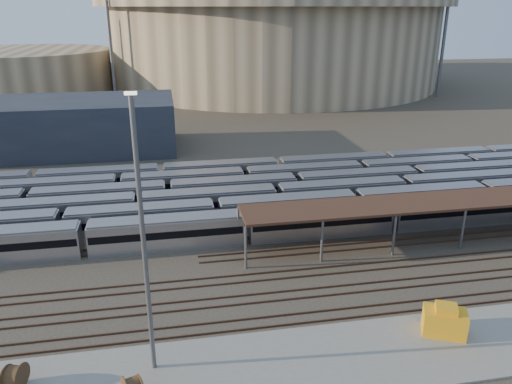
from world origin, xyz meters
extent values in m
plane|color=#383026|center=(0.00, 0.00, 0.00)|extent=(420.00, 420.00, 0.00)
cube|color=gray|center=(-5.00, -15.00, 0.10)|extent=(50.00, 9.00, 0.20)
cube|color=silver|center=(-6.90, 8.00, 1.80)|extent=(112.00, 2.90, 3.60)
cube|color=silver|center=(8.78, 12.20, 1.80)|extent=(112.00, 2.90, 3.60)
cube|color=silver|center=(-1.11, 16.40, 1.80)|extent=(112.00, 2.90, 3.60)
cube|color=silver|center=(2.86, 20.60, 1.80)|extent=(112.00, 2.90, 3.60)
cube|color=silver|center=(-4.22, 24.80, 1.80)|extent=(112.00, 2.90, 3.60)
cube|color=silver|center=(1.93, 29.00, 1.80)|extent=(112.00, 2.90, 3.60)
cylinder|color=#5C5D61|center=(-8.00, 1.30, 2.50)|extent=(0.30, 0.30, 5.00)
cylinder|color=#5C5D61|center=(-8.00, 6.70, 2.50)|extent=(0.30, 0.30, 5.00)
cylinder|color=#5C5D61|center=(0.57, 1.30, 2.50)|extent=(0.30, 0.30, 5.00)
cylinder|color=#5C5D61|center=(0.57, 6.70, 2.50)|extent=(0.30, 0.30, 5.00)
cylinder|color=#5C5D61|center=(9.14, 1.30, 2.50)|extent=(0.30, 0.30, 5.00)
cylinder|color=#5C5D61|center=(9.14, 6.70, 2.50)|extent=(0.30, 0.30, 5.00)
cylinder|color=#5C5D61|center=(17.71, 1.30, 2.50)|extent=(0.30, 0.30, 5.00)
cylinder|color=#5C5D61|center=(17.71, 6.70, 2.50)|extent=(0.30, 0.30, 5.00)
cylinder|color=#5C5D61|center=(26.29, 6.70, 2.50)|extent=(0.30, 0.30, 5.00)
cube|color=#352115|center=(22.00, 4.00, 5.15)|extent=(60.00, 6.00, 0.30)
cube|color=#4C3323|center=(0.00, -1.75, 0.09)|extent=(170.00, 0.12, 0.18)
cube|color=#4C3323|center=(0.00, -0.25, 0.09)|extent=(170.00, 0.12, 0.18)
cube|color=#4C3323|center=(0.00, -5.75, 0.09)|extent=(170.00, 0.12, 0.18)
cube|color=#4C3323|center=(0.00, -4.25, 0.09)|extent=(170.00, 0.12, 0.18)
cube|color=#4C3323|center=(0.00, -9.75, 0.09)|extent=(170.00, 0.12, 0.18)
cube|color=#4C3323|center=(0.00, -8.25, 0.09)|extent=(170.00, 0.12, 0.18)
cylinder|color=tan|center=(25.00, 140.00, 14.00)|extent=(116.00, 116.00, 28.00)
cylinder|color=tan|center=(-60.00, 130.00, 7.00)|extent=(56.00, 56.00, 14.00)
cube|color=#1E232D|center=(-35.00, 55.00, 5.00)|extent=(42.00, 20.00, 10.00)
cylinder|color=#5C5D61|center=(-30.00, 110.00, 18.00)|extent=(1.00, 1.00, 36.00)
cylinder|color=#5C5D61|center=(70.00, 100.00, 18.00)|extent=(1.00, 1.00, 36.00)
cylinder|color=#5C5D61|center=(-10.00, 160.00, 18.00)|extent=(1.00, 1.00, 36.00)
cylinder|color=#513920|center=(-27.92, -13.80, 1.16)|extent=(1.65, 2.17, 1.93)
cylinder|color=#5C5D61|center=(-17.78, -13.44, 10.91)|extent=(0.36, 0.36, 21.42)
cube|color=#FFF2CC|center=(-17.78, -13.44, 21.72)|extent=(0.80, 0.31, 0.20)
cube|color=orange|center=(6.96, -13.57, 1.32)|extent=(4.18, 3.51, 2.23)
camera|label=1|loc=(-15.70, -46.47, 26.91)|focal=35.00mm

